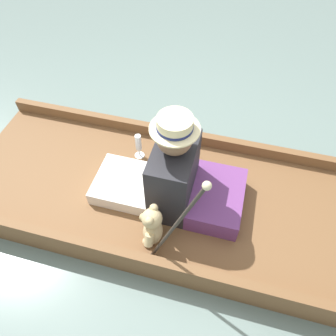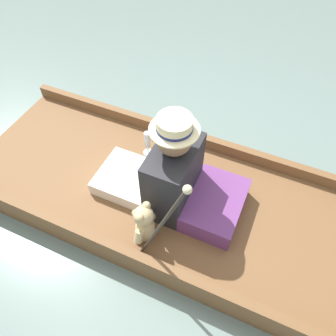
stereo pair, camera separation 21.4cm
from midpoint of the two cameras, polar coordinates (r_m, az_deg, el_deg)
The scene contains 7 objects.
ground_plane at distance 2.57m, azimuth 1.05°, elevation -5.89°, with size 16.00×16.00×0.00m, color slate.
punt_boat at distance 2.50m, azimuth 1.08°, elevation -4.89°, with size 1.19×2.99×0.25m.
seat_cushion at distance 2.33m, azimuth 10.84°, elevation -6.51°, with size 0.51×0.36×0.16m.
seated_person at distance 2.19m, azimuth 1.99°, elevation -0.88°, with size 0.45×0.73×0.79m.
teddy_bear at distance 2.11m, azimuth -1.27°, elevation -10.00°, with size 0.25×0.15×0.35m.
wine_glass at distance 2.58m, azimuth -1.26°, elevation 4.58°, with size 0.08×0.08×0.23m.
walking_cane at distance 1.72m, azimuth 2.86°, elevation -9.52°, with size 0.04×0.31×0.90m.
Camera 2 is at (-1.26, -0.63, 2.16)m, focal length 35.00 mm.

